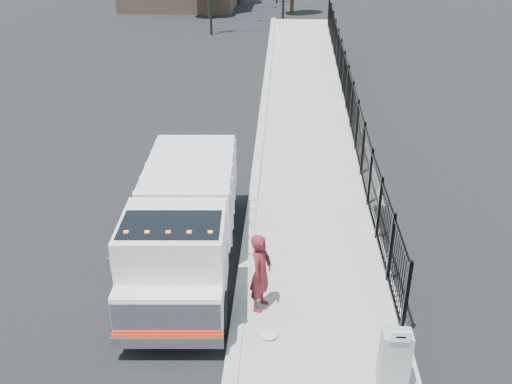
{
  "coord_description": "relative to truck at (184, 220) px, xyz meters",
  "views": [
    {
      "loc": [
        0.95,
        -11.74,
        8.31
      ],
      "look_at": [
        0.21,
        2.0,
        1.44
      ],
      "focal_mm": 40.0,
      "sensor_mm": 36.0,
      "label": 1
    }
  ],
  "objects": [
    {
      "name": "iron_fence",
      "position": [
        5.04,
        11.53,
        -0.48
      ],
      "size": [
        0.1,
        28.0,
        1.8
      ],
      "primitive_type": "cube",
      "color": "black",
      "rests_on": "ground"
    },
    {
      "name": "utility_cabinet",
      "position": [
        4.59,
        -3.95,
        -0.64
      ],
      "size": [
        0.55,
        0.4,
        1.25
      ],
      "primitive_type": "cube",
      "color": "gray",
      "rests_on": "sidewalk"
    },
    {
      "name": "worker",
      "position": [
        1.98,
        -1.7,
        -0.32
      ],
      "size": [
        0.67,
        0.8,
        1.88
      ],
      "primitive_type": "imported",
      "rotation": [
        0.0,
        0.0,
        1.2
      ],
      "color": "maroon",
      "rests_on": "sidewalk"
    },
    {
      "name": "truck",
      "position": [
        0.0,
        0.0,
        0.0
      ],
      "size": [
        2.69,
        7.29,
        2.46
      ],
      "rotation": [
        0.0,
        0.0,
        0.05
      ],
      "color": "black",
      "rests_on": "ground"
    },
    {
      "name": "ramp",
      "position": [
        3.61,
        15.53,
        -1.38
      ],
      "size": [
        3.95,
        24.06,
        3.19
      ],
      "primitive_type": "cube",
      "rotation": [
        0.06,
        0.0,
        0.0
      ],
      "color": "#9E998E",
      "rests_on": "ground"
    },
    {
      "name": "sidewalk",
      "position": [
        3.41,
        -2.47,
        -1.32
      ],
      "size": [
        3.55,
        12.0,
        0.12
      ],
      "primitive_type": "cube",
      "color": "#9E998E",
      "rests_on": "ground"
    },
    {
      "name": "ground",
      "position": [
        1.49,
        -0.47,
        -1.38
      ],
      "size": [
        120.0,
        120.0,
        0.0
      ],
      "primitive_type": "plane",
      "color": "black",
      "rests_on": "ground"
    },
    {
      "name": "debris",
      "position": [
        2.2,
        -2.7,
        -1.22
      ],
      "size": [
        0.38,
        0.38,
        0.1
      ],
      "primitive_type": "ellipsoid",
      "color": "silver",
      "rests_on": "sidewalk"
    },
    {
      "name": "arrow_sign",
      "position": [
        4.59,
        -4.17,
        0.1
      ],
      "size": [
        0.35,
        0.04,
        0.22
      ],
      "primitive_type": "cube",
      "color": "white",
      "rests_on": "utility_cabinet"
    },
    {
      "name": "curb",
      "position": [
        1.49,
        -2.47,
        -1.3
      ],
      "size": [
        0.3,
        12.0,
        0.16
      ],
      "primitive_type": "cube",
      "color": "#ADAAA3",
      "rests_on": "ground"
    }
  ]
}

